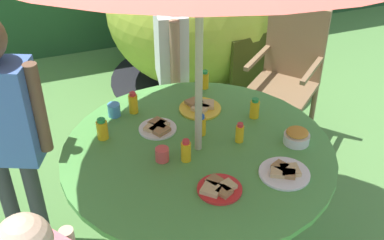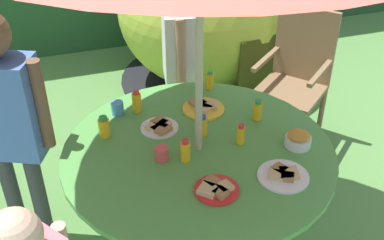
# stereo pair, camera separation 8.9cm
# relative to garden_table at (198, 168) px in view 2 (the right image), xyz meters

# --- Properties ---
(garden_table) EXTENTS (1.40, 1.40, 0.74)m
(garden_table) POSITION_rel_garden_table_xyz_m (0.00, 0.00, 0.00)
(garden_table) COLOR #93704C
(garden_table) RESTS_ON ground_plane
(wooden_chair) EXTENTS (0.65, 0.64, 1.01)m
(wooden_chair) POSITION_rel_garden_table_xyz_m (1.08, 0.90, -0.06)
(wooden_chair) COLOR brown
(wooden_chair) RESTS_ON ground_plane
(dome_tent) EXTENTS (2.03, 2.03, 1.42)m
(dome_tent) POSITION_rel_garden_table_xyz_m (0.78, 1.98, 0.10)
(dome_tent) COLOR #B2C63F
(dome_tent) RESTS_ON ground_plane
(child_in_white_shirt) EXTENTS (0.25, 0.45, 1.34)m
(child_in_white_shirt) POSITION_rel_garden_table_xyz_m (0.19, 0.98, 0.25)
(child_in_white_shirt) COLOR navy
(child_in_white_shirt) RESTS_ON ground_plane
(child_in_blue_shirt) EXTENTS (0.45, 0.34, 1.44)m
(child_in_blue_shirt) POSITION_rel_garden_table_xyz_m (-0.91, 0.40, 0.31)
(child_in_blue_shirt) COLOR #3F3F47
(child_in_blue_shirt) RESTS_ON ground_plane
(snack_bowl) EXTENTS (0.13, 0.13, 0.08)m
(snack_bowl) POSITION_rel_garden_table_xyz_m (0.49, -0.14, 0.17)
(snack_bowl) COLOR white
(snack_bowl) RESTS_ON garden_table
(plate_center_back) EXTENTS (0.21, 0.21, 0.03)m
(plate_center_back) POSITION_rel_garden_table_xyz_m (-0.14, 0.23, 0.14)
(plate_center_back) COLOR white
(plate_center_back) RESTS_ON garden_table
(plate_far_left) EXTENTS (0.21, 0.21, 0.03)m
(plate_far_left) POSITION_rel_garden_table_xyz_m (-0.03, -0.33, 0.14)
(plate_far_left) COLOR red
(plate_far_left) RESTS_ON garden_table
(plate_center_front) EXTENTS (0.24, 0.24, 0.03)m
(plate_center_front) POSITION_rel_garden_table_xyz_m (0.31, -0.34, 0.14)
(plate_center_front) COLOR white
(plate_center_front) RESTS_ON garden_table
(plate_back_edge) EXTENTS (0.24, 0.24, 0.03)m
(plate_back_edge) POSITION_rel_garden_table_xyz_m (0.15, 0.35, 0.14)
(plate_back_edge) COLOR yellow
(plate_back_edge) RESTS_ON garden_table
(juice_bottle_near_left) EXTENTS (0.04, 0.04, 0.11)m
(juice_bottle_near_left) POSITION_rel_garden_table_xyz_m (0.22, -0.02, 0.18)
(juice_bottle_near_left) COLOR yellow
(juice_bottle_near_left) RESTS_ON garden_table
(juice_bottle_near_right) EXTENTS (0.05, 0.05, 0.13)m
(juice_bottle_near_right) POSITION_rel_garden_table_xyz_m (-0.22, 0.45, 0.19)
(juice_bottle_near_right) COLOR yellow
(juice_bottle_near_right) RESTS_ON garden_table
(juice_bottle_far_right) EXTENTS (0.05, 0.05, 0.12)m
(juice_bottle_far_right) POSITION_rel_garden_table_xyz_m (0.27, 0.57, 0.19)
(juice_bottle_far_right) COLOR yellow
(juice_bottle_far_right) RESTS_ON garden_table
(juice_bottle_mid_left) EXTENTS (0.05, 0.05, 0.12)m
(juice_bottle_mid_left) POSITION_rel_garden_table_xyz_m (-0.09, -0.07, 0.19)
(juice_bottle_mid_left) COLOR yellow
(juice_bottle_mid_left) RESTS_ON garden_table
(juice_bottle_mid_right) EXTENTS (0.06, 0.06, 0.12)m
(juice_bottle_mid_right) POSITION_rel_garden_table_xyz_m (-0.44, 0.26, 0.18)
(juice_bottle_mid_right) COLOR yellow
(juice_bottle_mid_right) RESTS_ON garden_table
(juice_bottle_front_edge) EXTENTS (0.06, 0.06, 0.12)m
(juice_bottle_front_edge) POSITION_rel_garden_table_xyz_m (0.06, 0.11, 0.18)
(juice_bottle_front_edge) COLOR yellow
(juice_bottle_front_edge) RESTS_ON garden_table
(juice_bottle_spot_a) EXTENTS (0.05, 0.05, 0.12)m
(juice_bottle_spot_a) POSITION_rel_garden_table_xyz_m (0.40, 0.16, 0.18)
(juice_bottle_spot_a) COLOR yellow
(juice_bottle_spot_a) RESTS_ON garden_table
(cup_near) EXTENTS (0.07, 0.07, 0.07)m
(cup_near) POSITION_rel_garden_table_xyz_m (-0.20, -0.03, 0.16)
(cup_near) COLOR #E04C47
(cup_near) RESTS_ON garden_table
(cup_far) EXTENTS (0.07, 0.07, 0.07)m
(cup_far) POSITION_rel_garden_table_xyz_m (-0.33, 0.45, 0.17)
(cup_far) COLOR #4C99D8
(cup_far) RESTS_ON garden_table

